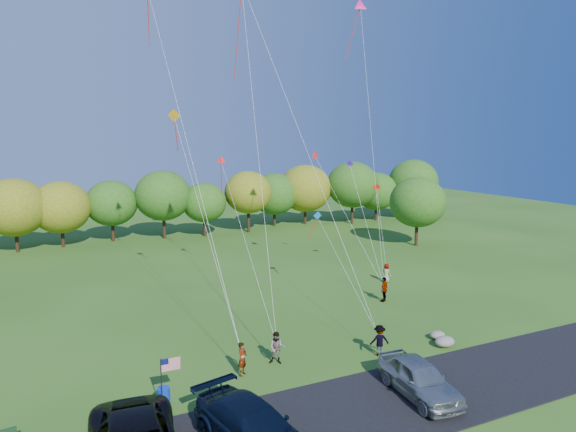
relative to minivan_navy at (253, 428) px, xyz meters
The scene contains 15 objects.
ground 7.24m from the minivan_navy, 40.16° to the left, with size 140.00×140.00×0.00m, color #295618.
asphalt_lane 5.60m from the minivan_navy, ahead, with size 44.00×6.00×0.06m, color black.
treeline 41.27m from the minivan_navy, 82.95° to the left, with size 75.52×27.77×8.19m.
minivan_navy is the anchor object (origin of this frame).
minivan_silver 8.33m from the minivan_navy, ahead, with size 1.95×4.85×1.65m, color gray.
flyer_a 6.29m from the minivan_navy, 73.19° to the left, with size 0.62×0.41×1.69m, color #4C4C59.
flyer_b 7.56m from the minivan_navy, 58.98° to the left, with size 0.83×0.65×1.71m, color #4C4C59.
flyer_c 10.57m from the minivan_navy, 28.39° to the left, with size 1.10×0.63×1.70m, color #4C4C59.
flyer_d 19.49m from the minivan_navy, 39.72° to the left, with size 1.05×0.44×1.80m, color #4C4C59.
flyer_e 24.47m from the minivan_navy, 42.27° to the left, with size 0.74×0.48×1.52m, color #4C4C59.
trash_barrel 5.29m from the minivan_navy, 116.43° to the left, with size 0.57×0.57×0.85m, color #0C32C0.
flag_assembly 5.00m from the minivan_navy, 116.74° to the left, with size 0.87×0.56×2.33m.
boulder_near 14.04m from the minivan_navy, 18.31° to the left, with size 1.19×0.93×0.59m, color gray.
boulder_far 14.76m from the minivan_navy, 21.60° to the left, with size 0.92×0.77×0.48m, color slate.
kites_aloft 26.09m from the minivan_navy, 65.27° to the left, with size 19.03×7.40×20.84m.
Camera 1 is at (-11.91, -21.19, 11.72)m, focal length 32.00 mm.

